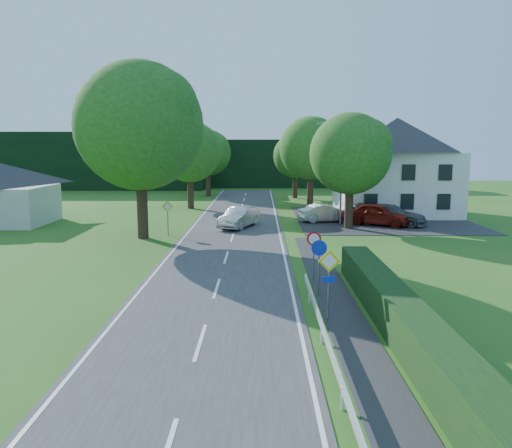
{
  "coord_description": "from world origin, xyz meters",
  "views": [
    {
      "loc": [
        1.9,
        -8.98,
        6.2
      ],
      "look_at": [
        1.65,
        19.3,
        1.71
      ],
      "focal_mm": 35.0,
      "sensor_mm": 36.0,
      "label": 1
    }
  ],
  "objects_px": {
    "moving_car": "(239,217)",
    "parked_car_silver_a": "(326,213)",
    "motorcycle": "(244,215)",
    "parasol": "(346,213)",
    "streetlight": "(340,168)",
    "parked_car_silver_b": "(423,210)",
    "parked_car_red": "(378,214)",
    "parked_car_grey": "(390,215)"
  },
  "relations": [
    {
      "from": "moving_car",
      "to": "parked_car_grey",
      "type": "xyz_separation_m",
      "value": [
        11.74,
        1.35,
        0.03
      ]
    },
    {
      "from": "moving_car",
      "to": "motorcycle",
      "type": "relative_size",
      "value": 2.55
    },
    {
      "from": "parked_car_grey",
      "to": "streetlight",
      "type": "bearing_deg",
      "value": 108.45
    },
    {
      "from": "parked_car_silver_a",
      "to": "parasol",
      "type": "distance_m",
      "value": 1.83
    },
    {
      "from": "streetlight",
      "to": "parked_car_red",
      "type": "distance_m",
      "value": 4.68
    },
    {
      "from": "parked_car_silver_b",
      "to": "parked_car_silver_a",
      "type": "bearing_deg",
      "value": 108.23
    },
    {
      "from": "moving_car",
      "to": "parked_car_grey",
      "type": "distance_m",
      "value": 11.82
    },
    {
      "from": "parked_car_grey",
      "to": "parasol",
      "type": "relative_size",
      "value": 2.8
    },
    {
      "from": "parked_car_red",
      "to": "streetlight",
      "type": "bearing_deg",
      "value": 109.06
    },
    {
      "from": "parasol",
      "to": "moving_car",
      "type": "bearing_deg",
      "value": -167.13
    },
    {
      "from": "motorcycle",
      "to": "parked_car_silver_b",
      "type": "xyz_separation_m",
      "value": [
        15.24,
        2.06,
        0.15
      ]
    },
    {
      "from": "parked_car_grey",
      "to": "parasol",
      "type": "xyz_separation_m",
      "value": [
        -3.35,
        0.57,
        0.09
      ]
    },
    {
      "from": "parked_car_silver_a",
      "to": "parked_car_silver_b",
      "type": "bearing_deg",
      "value": -88.64
    },
    {
      "from": "parked_car_red",
      "to": "parked_car_grey",
      "type": "height_order",
      "value": "parked_car_red"
    },
    {
      "from": "moving_car",
      "to": "parked_car_silver_a",
      "type": "height_order",
      "value": "moving_car"
    },
    {
      "from": "streetlight",
      "to": "parked_car_silver_a",
      "type": "height_order",
      "value": "streetlight"
    },
    {
      "from": "parked_car_grey",
      "to": "parasol",
      "type": "height_order",
      "value": "parasol"
    },
    {
      "from": "streetlight",
      "to": "parked_car_grey",
      "type": "height_order",
      "value": "streetlight"
    },
    {
      "from": "motorcycle",
      "to": "parked_car_silver_a",
      "type": "height_order",
      "value": "parked_car_silver_a"
    },
    {
      "from": "streetlight",
      "to": "parked_car_red",
      "type": "xyz_separation_m",
      "value": [
        2.97,
        -0.57,
        -3.57
      ]
    },
    {
      "from": "motorcycle",
      "to": "parasol",
      "type": "height_order",
      "value": "parasol"
    },
    {
      "from": "parasol",
      "to": "motorcycle",
      "type": "bearing_deg",
      "value": 171.35
    },
    {
      "from": "motorcycle",
      "to": "moving_car",
      "type": "bearing_deg",
      "value": -95.31
    },
    {
      "from": "motorcycle",
      "to": "parasol",
      "type": "relative_size",
      "value": 0.93
    },
    {
      "from": "motorcycle",
      "to": "parked_car_grey",
      "type": "xyz_separation_m",
      "value": [
        11.48,
        -1.81,
        0.32
      ]
    },
    {
      "from": "motorcycle",
      "to": "parked_car_silver_b",
      "type": "relative_size",
      "value": 0.4
    },
    {
      "from": "parasol",
      "to": "streetlight",
      "type": "bearing_deg",
      "value": -167.19
    },
    {
      "from": "streetlight",
      "to": "parked_car_silver_b",
      "type": "relative_size",
      "value": 1.76
    },
    {
      "from": "streetlight",
      "to": "moving_car",
      "type": "xyz_separation_m",
      "value": [
        -7.76,
        -1.77,
        -3.66
      ]
    },
    {
      "from": "moving_car",
      "to": "parked_car_silver_b",
      "type": "xyz_separation_m",
      "value": [
        15.5,
        5.21,
        -0.13
      ]
    },
    {
      "from": "moving_car",
      "to": "motorcycle",
      "type": "bearing_deg",
      "value": 106.85
    },
    {
      "from": "parked_car_silver_a",
      "to": "parasol",
      "type": "bearing_deg",
      "value": -138.72
    },
    {
      "from": "moving_car",
      "to": "parked_car_silver_b",
      "type": "relative_size",
      "value": 1.02
    },
    {
      "from": "parked_car_grey",
      "to": "parasol",
      "type": "distance_m",
      "value": 3.4
    },
    {
      "from": "moving_car",
      "to": "parked_car_grey",
      "type": "relative_size",
      "value": 0.85
    },
    {
      "from": "streetlight",
      "to": "parked_car_red",
      "type": "bearing_deg",
      "value": -10.85
    },
    {
      "from": "motorcycle",
      "to": "parked_car_red",
      "type": "relative_size",
      "value": 0.36
    },
    {
      "from": "moving_car",
      "to": "parked_car_silver_b",
      "type": "height_order",
      "value": "moving_car"
    },
    {
      "from": "parked_car_silver_b",
      "to": "parasol",
      "type": "height_order",
      "value": "parasol"
    },
    {
      "from": "parked_car_grey",
      "to": "parked_car_silver_b",
      "type": "distance_m",
      "value": 5.39
    },
    {
      "from": "streetlight",
      "to": "moving_car",
      "type": "distance_m",
      "value": 8.76
    },
    {
      "from": "streetlight",
      "to": "parked_car_grey",
      "type": "xyz_separation_m",
      "value": [
        3.98,
        -0.42,
        -3.63
      ]
    }
  ]
}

